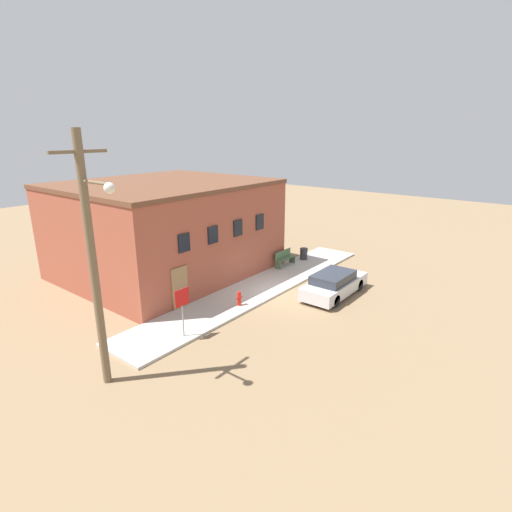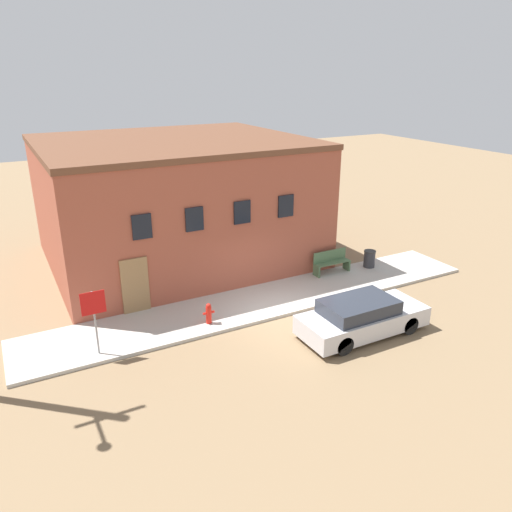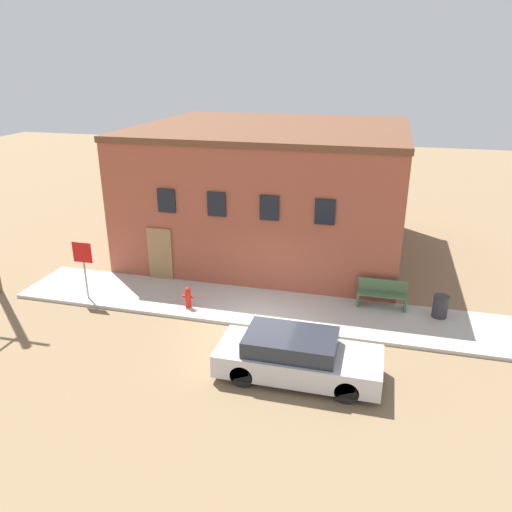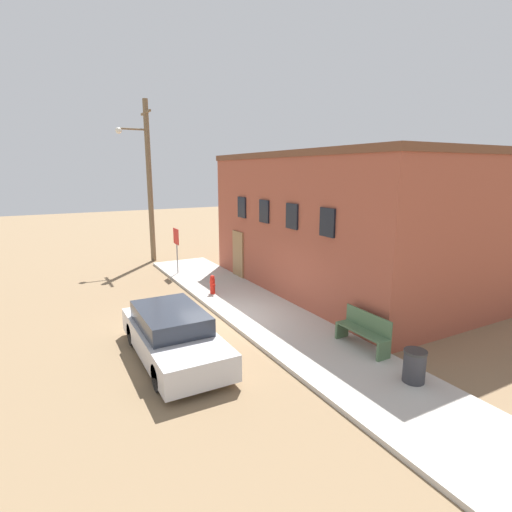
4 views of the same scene
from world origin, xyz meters
The scene contains 9 objects.
ground_plane centered at (0.00, 0.00, 0.00)m, with size 80.00×80.00×0.00m, color #846B4C.
sidewalk centered at (0.00, 1.41, 0.06)m, with size 18.31×2.82×0.12m.
brick_building centered at (-1.22, 7.74, 2.80)m, with size 11.37×9.97×5.60m.
fire_hydrant centered at (-2.63, 0.69, 0.50)m, with size 0.42×0.20×0.76m.
stop_sign centered at (-6.47, 0.48, 1.63)m, with size 0.74×0.06×2.13m.
bench centered at (3.91, 2.43, 0.61)m, with size 1.69×0.44×0.99m.
trash_bin centered at (5.83, 2.16, 0.51)m, with size 0.52×0.52×0.76m.
utility_pole centered at (-10.20, 0.23, 4.51)m, with size 1.80×1.71×8.50m.
parked_car centered at (1.74, -2.25, 0.63)m, with size 4.50×1.79×1.29m.
Camera 1 is at (-16.48, -11.26, 8.36)m, focal length 28.00 mm.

